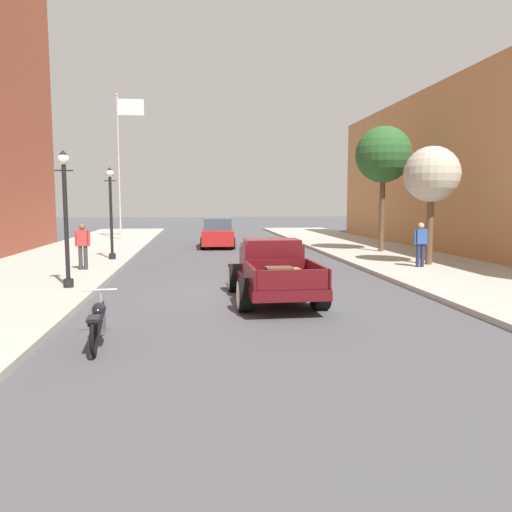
{
  "coord_description": "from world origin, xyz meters",
  "views": [
    {
      "loc": [
        -1.71,
        -13.56,
        2.59
      ],
      "look_at": [
        0.04,
        0.78,
        1.0
      ],
      "focal_mm": 35.01,
      "sensor_mm": 36.0,
      "label": 1
    }
  ],
  "objects_px": {
    "pedestrian_sidewalk_right": "(421,242)",
    "street_lamp_near": "(65,209)",
    "motorcycle_parked": "(98,321)",
    "street_lamp_far": "(111,206)",
    "flagpole": "(122,151)",
    "hotrod_truck_maroon": "(272,270)",
    "street_tree_second": "(383,155)",
    "street_tree_nearest": "(432,175)",
    "car_background_red": "(218,234)",
    "pedestrian_sidewalk_left": "(83,244)"
  },
  "relations": [
    {
      "from": "pedestrian_sidewalk_right",
      "to": "street_lamp_near",
      "type": "bearing_deg",
      "value": -165.74
    },
    {
      "from": "hotrod_truck_maroon",
      "to": "motorcycle_parked",
      "type": "relative_size",
      "value": 2.35
    },
    {
      "from": "street_tree_nearest",
      "to": "street_tree_second",
      "type": "bearing_deg",
      "value": 89.52
    },
    {
      "from": "car_background_red",
      "to": "street_tree_nearest",
      "type": "bearing_deg",
      "value": -52.16
    },
    {
      "from": "flagpole",
      "to": "street_tree_second",
      "type": "distance_m",
      "value": 16.65
    },
    {
      "from": "hotrod_truck_maroon",
      "to": "car_background_red",
      "type": "distance_m",
      "value": 15.18
    },
    {
      "from": "motorcycle_parked",
      "to": "car_background_red",
      "type": "bearing_deg",
      "value": 81.05
    },
    {
      "from": "pedestrian_sidewalk_left",
      "to": "street_tree_second",
      "type": "relative_size",
      "value": 0.27
    },
    {
      "from": "motorcycle_parked",
      "to": "pedestrian_sidewalk_left",
      "type": "xyz_separation_m",
      "value": [
        -2.24,
        9.28,
        0.64
      ]
    },
    {
      "from": "motorcycle_parked",
      "to": "street_lamp_near",
      "type": "bearing_deg",
      "value": 108.57
    },
    {
      "from": "flagpole",
      "to": "street_tree_nearest",
      "type": "xyz_separation_m",
      "value": [
        13.56,
        -14.69,
        -2.19
      ]
    },
    {
      "from": "pedestrian_sidewalk_right",
      "to": "street_lamp_near",
      "type": "height_order",
      "value": "street_lamp_near"
    },
    {
      "from": "car_background_red",
      "to": "pedestrian_sidewalk_left",
      "type": "height_order",
      "value": "pedestrian_sidewalk_left"
    },
    {
      "from": "hotrod_truck_maroon",
      "to": "street_tree_second",
      "type": "height_order",
      "value": "street_tree_second"
    },
    {
      "from": "pedestrian_sidewalk_right",
      "to": "motorcycle_parked",
      "type": "bearing_deg",
      "value": -139.75
    },
    {
      "from": "hotrod_truck_maroon",
      "to": "motorcycle_parked",
      "type": "distance_m",
      "value": 5.53
    },
    {
      "from": "street_tree_nearest",
      "to": "motorcycle_parked",
      "type": "bearing_deg",
      "value": -139.35
    },
    {
      "from": "hotrod_truck_maroon",
      "to": "street_tree_second",
      "type": "relative_size",
      "value": 0.82
    },
    {
      "from": "car_background_red",
      "to": "pedestrian_sidewalk_left",
      "type": "relative_size",
      "value": 2.65
    },
    {
      "from": "hotrod_truck_maroon",
      "to": "street_tree_nearest",
      "type": "distance_m",
      "value": 9.14
    },
    {
      "from": "street_tree_second",
      "to": "pedestrian_sidewalk_right",
      "type": "bearing_deg",
      "value": -97.06
    },
    {
      "from": "street_lamp_far",
      "to": "street_tree_second",
      "type": "height_order",
      "value": "street_tree_second"
    },
    {
      "from": "street_lamp_far",
      "to": "flagpole",
      "type": "height_order",
      "value": "flagpole"
    },
    {
      "from": "pedestrian_sidewalk_left",
      "to": "street_lamp_far",
      "type": "height_order",
      "value": "street_lamp_far"
    },
    {
      "from": "street_lamp_near",
      "to": "street_tree_second",
      "type": "distance_m",
      "value": 15.63
    },
    {
      "from": "motorcycle_parked",
      "to": "street_lamp_far",
      "type": "bearing_deg",
      "value": 97.96
    },
    {
      "from": "street_tree_second",
      "to": "street_lamp_far",
      "type": "bearing_deg",
      "value": -171.57
    },
    {
      "from": "street_lamp_near",
      "to": "street_lamp_far",
      "type": "distance_m",
      "value": 7.01
    },
    {
      "from": "car_background_red",
      "to": "motorcycle_parked",
      "type": "bearing_deg",
      "value": -98.95
    },
    {
      "from": "pedestrian_sidewalk_right",
      "to": "street_lamp_far",
      "type": "height_order",
      "value": "street_lamp_far"
    },
    {
      "from": "motorcycle_parked",
      "to": "street_tree_second",
      "type": "xyz_separation_m",
      "value": [
        10.79,
        14.37,
        4.35
      ]
    },
    {
      "from": "pedestrian_sidewalk_left",
      "to": "street_tree_second",
      "type": "distance_m",
      "value": 14.48
    },
    {
      "from": "street_lamp_far",
      "to": "street_tree_nearest",
      "type": "xyz_separation_m",
      "value": [
        12.5,
        -3.28,
        1.19
      ]
    },
    {
      "from": "pedestrian_sidewalk_left",
      "to": "pedestrian_sidewalk_right",
      "type": "relative_size",
      "value": 1.0
    },
    {
      "from": "street_lamp_near",
      "to": "street_tree_second",
      "type": "height_order",
      "value": "street_tree_second"
    },
    {
      "from": "car_background_red",
      "to": "street_tree_second",
      "type": "distance_m",
      "value": 9.99
    },
    {
      "from": "pedestrian_sidewalk_left",
      "to": "street_tree_nearest",
      "type": "relative_size",
      "value": 0.36
    },
    {
      "from": "motorcycle_parked",
      "to": "pedestrian_sidewalk_right",
      "type": "distance_m",
      "value": 13.21
    },
    {
      "from": "street_lamp_far",
      "to": "flagpole",
      "type": "bearing_deg",
      "value": 95.31
    },
    {
      "from": "pedestrian_sidewalk_right",
      "to": "street_tree_second",
      "type": "relative_size",
      "value": 0.27
    },
    {
      "from": "motorcycle_parked",
      "to": "pedestrian_sidewalk_right",
      "type": "height_order",
      "value": "pedestrian_sidewalk_right"
    },
    {
      "from": "flagpole",
      "to": "car_background_red",
      "type": "bearing_deg",
      "value": -39.1
    },
    {
      "from": "pedestrian_sidewalk_right",
      "to": "flagpole",
      "type": "xyz_separation_m",
      "value": [
        -12.88,
        15.39,
        4.68
      ]
    },
    {
      "from": "street_lamp_near",
      "to": "street_tree_nearest",
      "type": "height_order",
      "value": "street_tree_nearest"
    },
    {
      "from": "motorcycle_parked",
      "to": "pedestrian_sidewalk_right",
      "type": "xyz_separation_m",
      "value": [
        10.07,
        8.52,
        0.64
      ]
    },
    {
      "from": "motorcycle_parked",
      "to": "flagpole",
      "type": "distance_m",
      "value": 24.66
    },
    {
      "from": "motorcycle_parked",
      "to": "street_tree_nearest",
      "type": "xyz_separation_m",
      "value": [
        10.75,
        9.23,
        3.14
      ]
    },
    {
      "from": "street_tree_nearest",
      "to": "flagpole",
      "type": "bearing_deg",
      "value": 132.71
    },
    {
      "from": "car_background_red",
      "to": "street_lamp_near",
      "type": "bearing_deg",
      "value": -109.58
    },
    {
      "from": "pedestrian_sidewalk_left",
      "to": "pedestrian_sidewalk_right",
      "type": "height_order",
      "value": "same"
    }
  ]
}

